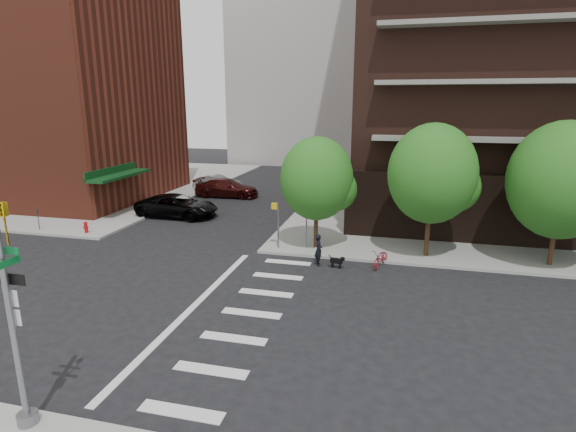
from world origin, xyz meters
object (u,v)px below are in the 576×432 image
parked_car_maroon (227,188)px  parked_car_silver (217,183)px  dog_walker (319,250)px  traffic_signal (15,333)px  scooter (381,258)px  parked_car_black (177,206)px  fire_hydrant (86,227)px

parked_car_maroon → parked_car_silver: (-1.95, 2.57, -0.08)m
parked_car_silver → dog_walker: (12.81, -17.53, 0.09)m
traffic_signal → scooter: 16.36m
traffic_signal → parked_car_black: (-6.64, 20.90, -1.88)m
fire_hydrant → parked_car_black: (3.39, 5.61, 0.27)m
scooter → dog_walker: dog_walker is taller
traffic_signal → parked_car_maroon: size_ratio=1.08×
fire_hydrant → parked_car_maroon: parked_car_maroon is taller
parked_car_silver → dog_walker: bearing=-145.2°
parked_car_black → dog_walker: dog_walker is taller
dog_walker → fire_hydrant: bearing=59.4°
fire_hydrant → parked_car_silver: 15.89m
fire_hydrant → parked_car_black: 6.55m
parked_car_black → parked_car_maroon: (0.87, 7.55, -0.01)m
traffic_signal → fire_hydrant: traffic_signal is taller
scooter → dog_walker: (-3.10, -0.50, 0.35)m
scooter → traffic_signal: bearing=-102.7°
parked_car_silver → scooter: 23.30m
scooter → dog_walker: bearing=-153.3°
parked_car_maroon → dog_walker: bearing=-146.4°
traffic_signal → parked_car_maroon: traffic_signal is taller
parked_car_maroon → dog_walker: (10.85, -14.96, 0.01)m
parked_car_black → dog_walker: bearing=-120.7°
parked_car_maroon → fire_hydrant: bearing=159.7°
fire_hydrant → scooter: size_ratio=0.41×
scooter → dog_walker: size_ratio=1.08×
fire_hydrant → traffic_signal: bearing=-56.7°
parked_car_silver → parked_car_maroon: bearing=-144.2°
fire_hydrant → parked_car_black: parked_car_black is taller
fire_hydrant → parked_car_silver: parked_car_silver is taller
parked_car_maroon → scooter: (13.96, -14.46, -0.34)m
traffic_signal → dog_walker: traffic_signal is taller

